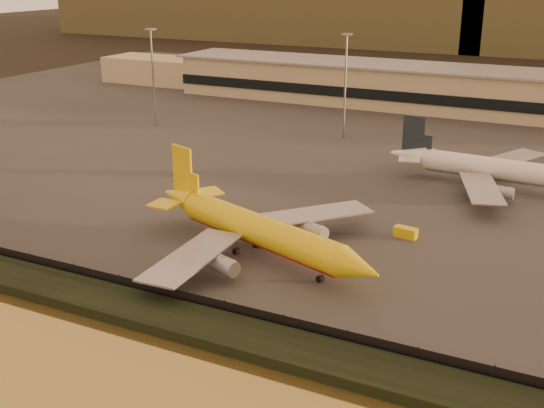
{
  "coord_description": "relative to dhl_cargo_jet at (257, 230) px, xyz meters",
  "views": [
    {
      "loc": [
        48.44,
        -76.95,
        41.23
      ],
      "look_at": [
        3.98,
        12.0,
        6.14
      ],
      "focal_mm": 45.0,
      "sensor_mm": 36.0,
      "label": 1
    }
  ],
  "objects": [
    {
      "name": "dhl_cargo_jet",
      "position": [
        0.0,
        0.0,
        0.0
      ],
      "size": [
        43.76,
        41.61,
        13.44
      ],
      "rotation": [
        0.0,
        0.0,
        -0.34
      ],
      "color": "#DABA0B",
      "rests_on": "tarmac"
    },
    {
      "name": "white_narrowbody_jet",
      "position": [
        26.26,
        49.28,
        -0.32
      ],
      "size": [
        43.07,
        41.98,
        12.37
      ],
      "rotation": [
        0.0,
        0.0,
        -0.06
      ],
      "color": "silver",
      "rests_on": "tarmac"
    },
    {
      "name": "ground",
      "position": [
        -4.71,
        -5.52,
        -4.21
      ],
      "size": [
        900.0,
        900.0,
        0.0
      ],
      "primitive_type": "plane",
      "color": "black",
      "rests_on": "ground"
    },
    {
      "name": "gse_vehicle_yellow",
      "position": [
        17.83,
        16.84,
        -3.19
      ],
      "size": [
        3.83,
        2.11,
        1.64
      ],
      "primitive_type": "cube",
      "rotation": [
        0.0,
        0.0,
        -0.13
      ],
      "color": "#DABA0B",
      "rests_on": "tarmac"
    },
    {
      "name": "gse_vehicle_white",
      "position": [
        -33.13,
        29.89,
        -3.09
      ],
      "size": [
        4.48,
        3.07,
        1.85
      ],
      "primitive_type": "cube",
      "rotation": [
        0.0,
        0.0,
        -0.33
      ],
      "color": "silver",
      "rests_on": "tarmac"
    },
    {
      "name": "terminal_building",
      "position": [
        -19.23,
        120.03,
        2.03
      ],
      "size": [
        202.0,
        25.0,
        12.6
      ],
      "color": "tan",
      "rests_on": "tarmac"
    },
    {
      "name": "apron_light_masts",
      "position": [
        10.29,
        69.48,
        11.49
      ],
      "size": [
        152.2,
        12.2,
        25.4
      ],
      "color": "slate",
      "rests_on": "tarmac"
    },
    {
      "name": "perimeter_fence",
      "position": [
        -4.71,
        -18.52,
        -2.91
      ],
      "size": [
        300.0,
        0.05,
        2.2
      ],
      "primitive_type": "cube",
      "color": "black",
      "rests_on": "tarmac"
    },
    {
      "name": "embankment",
      "position": [
        -4.71,
        -22.52,
        -3.51
      ],
      "size": [
        320.0,
        7.0,
        1.4
      ],
      "primitive_type": "cube",
      "color": "black",
      "rests_on": "ground"
    },
    {
      "name": "tarmac",
      "position": [
        -4.71,
        89.48,
        -4.11
      ],
      "size": [
        320.0,
        220.0,
        0.2
      ],
      "primitive_type": "cube",
      "color": "#2D2D2D",
      "rests_on": "ground"
    }
  ]
}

